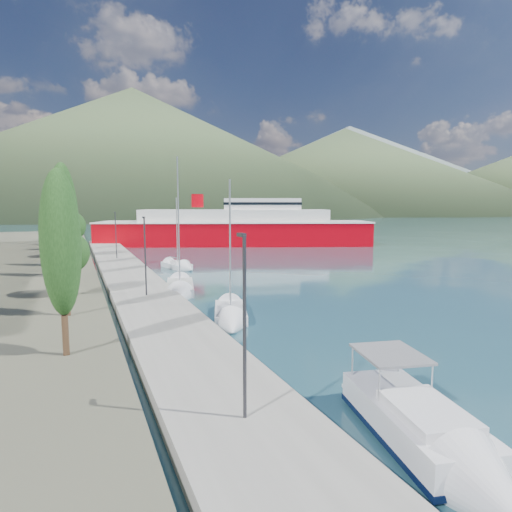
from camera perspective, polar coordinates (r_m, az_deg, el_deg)
name	(u,v)px	position (r m, az deg, el deg)	size (l,w,h in m)	color
ground	(124,230)	(139.63, -17.25, 3.32)	(1400.00, 1400.00, 0.00)	#234A58
quay	(129,277)	(45.59, -16.54, -2.75)	(5.00, 88.00, 0.80)	gray
hills_far	(183,158)	(659.12, -9.69, 12.78)	(1480.00, 900.00, 180.00)	slate
hills_near	(203,160)	(409.02, -7.12, 12.57)	(1010.00, 520.00, 115.00)	#445835
tree_row	(69,224)	(52.36, -23.70, 3.93)	(4.12, 62.67, 9.69)	#47301E
lamp_posts	(142,251)	(35.29, -14.91, 0.62)	(0.15, 46.64, 6.06)	#2D2D33
motor_cruiser	(440,450)	(14.94, 23.30, -22.70)	(4.22, 8.81, 3.13)	black
sailboat_near	(231,320)	(28.33, -3.34, -8.47)	(4.25, 7.46, 10.28)	silver
sailboat_mid	(180,292)	(37.30, -10.11, -4.80)	(4.28, 9.22, 12.84)	silver
sailboat_far	(182,267)	(52.49, -9.78, -1.47)	(3.58, 6.74, 9.45)	silver
ferry	(236,229)	(83.79, -2.70, 3.66)	(52.64, 28.89, 10.35)	#AE000B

